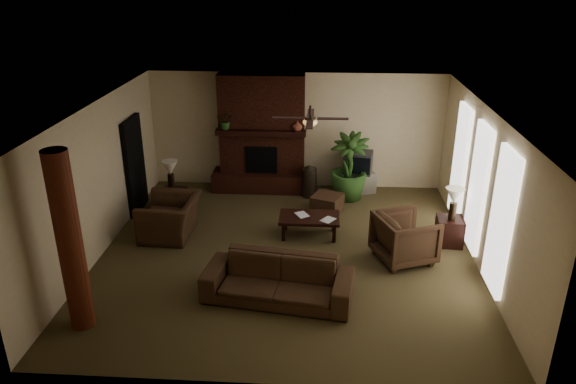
# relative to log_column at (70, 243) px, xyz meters

# --- Properties ---
(room_shell) EXTENTS (7.00, 7.00, 7.00)m
(room_shell) POSITION_rel_log_column_xyz_m (2.95, 2.40, 0.00)
(room_shell) COLOR brown
(room_shell) RESTS_ON ground
(fireplace) EXTENTS (2.40, 0.70, 2.80)m
(fireplace) POSITION_rel_log_column_xyz_m (2.15, 5.62, -0.24)
(fireplace) COLOR #481E13
(fireplace) RESTS_ON ground
(windows) EXTENTS (0.08, 3.65, 2.35)m
(windows) POSITION_rel_log_column_xyz_m (6.40, 2.60, -0.05)
(windows) COLOR white
(windows) RESTS_ON ground
(log_column) EXTENTS (0.36, 0.36, 2.80)m
(log_column) POSITION_rel_log_column_xyz_m (0.00, 0.00, 0.00)
(log_column) COLOR maroon
(log_column) RESTS_ON ground
(doorway) EXTENTS (0.10, 1.00, 2.10)m
(doorway) POSITION_rel_log_column_xyz_m (-0.49, 4.20, -0.35)
(doorway) COLOR black
(doorway) RESTS_ON ground
(ceiling_fan) EXTENTS (1.35, 1.35, 0.37)m
(ceiling_fan) POSITION_rel_log_column_xyz_m (3.35, 2.70, 1.13)
(ceiling_fan) COLOR black
(ceiling_fan) RESTS_ON ceiling
(sofa) EXTENTS (2.49, 1.05, 0.94)m
(sofa) POSITION_rel_log_column_xyz_m (2.91, 0.89, -0.93)
(sofa) COLOR #452E1D
(sofa) RESTS_ON ground
(armchair_left) EXTENTS (0.83, 1.24, 1.06)m
(armchair_left) POSITION_rel_log_column_xyz_m (0.56, 3.01, -0.87)
(armchair_left) COLOR #452E1D
(armchair_left) RESTS_ON ground
(armchair_right) EXTENTS (1.20, 1.24, 1.00)m
(armchair_right) POSITION_rel_log_column_xyz_m (5.14, 2.30, -0.90)
(armchair_right) COLOR #452E1D
(armchair_right) RESTS_ON ground
(coffee_table) EXTENTS (1.20, 0.70, 0.43)m
(coffee_table) POSITION_rel_log_column_xyz_m (3.35, 3.16, -1.03)
(coffee_table) COLOR black
(coffee_table) RESTS_ON ground
(ottoman) EXTENTS (0.78, 0.78, 0.40)m
(ottoman) POSITION_rel_log_column_xyz_m (3.72, 4.34, -1.20)
(ottoman) COLOR #452E1D
(ottoman) RESTS_ON ground
(tv_stand) EXTENTS (0.97, 0.75, 0.50)m
(tv_stand) POSITION_rel_log_column_xyz_m (4.42, 5.55, -1.15)
(tv_stand) COLOR silver
(tv_stand) RESTS_ON ground
(tv) EXTENTS (0.73, 0.63, 0.52)m
(tv) POSITION_rel_log_column_xyz_m (4.44, 5.54, -0.64)
(tv) COLOR #3A3A3D
(tv) RESTS_ON tv_stand
(floor_vase) EXTENTS (0.34, 0.34, 0.77)m
(floor_vase) POSITION_rel_log_column_xyz_m (3.30, 5.19, -0.97)
(floor_vase) COLOR black
(floor_vase) RESTS_ON ground
(floor_plant) EXTENTS (1.26, 1.74, 0.88)m
(floor_plant) POSITION_rel_log_column_xyz_m (4.20, 5.14, -0.96)
(floor_plant) COLOR #315722
(floor_plant) RESTS_ON ground
(side_table_left) EXTENTS (0.57, 0.57, 0.55)m
(side_table_left) POSITION_rel_log_column_xyz_m (0.32, 4.08, -1.12)
(side_table_left) COLOR black
(side_table_left) RESTS_ON ground
(lamp_left) EXTENTS (0.39, 0.39, 0.65)m
(lamp_left) POSITION_rel_log_column_xyz_m (0.31, 4.11, -0.40)
(lamp_left) COLOR black
(lamp_left) RESTS_ON side_table_left
(side_table_right) EXTENTS (0.53, 0.53, 0.55)m
(side_table_right) POSITION_rel_log_column_xyz_m (6.10, 2.99, -1.12)
(side_table_right) COLOR black
(side_table_right) RESTS_ON ground
(lamp_right) EXTENTS (0.45, 0.45, 0.65)m
(lamp_right) POSITION_rel_log_column_xyz_m (6.10, 2.94, -0.40)
(lamp_right) COLOR black
(lamp_right) RESTS_ON side_table_right
(mantel_plant) EXTENTS (0.38, 0.42, 0.33)m
(mantel_plant) POSITION_rel_log_column_xyz_m (1.33, 5.41, 0.32)
(mantel_plant) COLOR #315722
(mantel_plant) RESTS_ON fireplace
(mantel_vase) EXTENTS (0.26, 0.27, 0.22)m
(mantel_vase) POSITION_rel_log_column_xyz_m (3.00, 5.38, 0.27)
(mantel_vase) COLOR #944F3B
(mantel_vase) RESTS_ON fireplace
(book_a) EXTENTS (0.20, 0.13, 0.29)m
(book_a) POSITION_rel_log_column_xyz_m (3.11, 3.14, -0.83)
(book_a) COLOR #999999
(book_a) RESTS_ON coffee_table
(book_b) EXTENTS (0.19, 0.14, 0.29)m
(book_b) POSITION_rel_log_column_xyz_m (3.64, 3.05, -0.82)
(book_b) COLOR #999999
(book_b) RESTS_ON coffee_table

